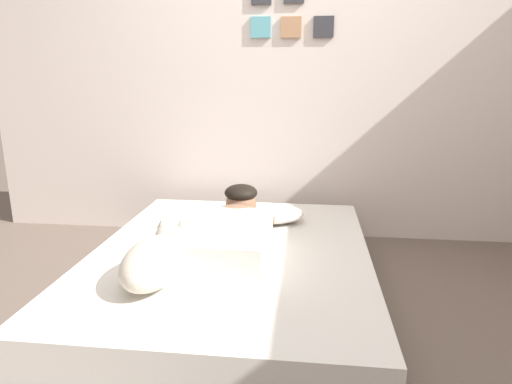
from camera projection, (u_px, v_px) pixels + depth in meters
The scene contains 8 objects.
ground_plane at pixel (272, 345), 2.09m from camera, with size 13.38×13.38×0.00m, color #66564C.
back_wall at pixel (292, 71), 3.30m from camera, with size 4.69×0.12×2.50m.
bed at pixel (232, 276), 2.46m from camera, with size 1.51×1.94×0.31m.
pillow at pixel (263, 213), 2.88m from camera, with size 0.52×0.32×0.11m, color white.
person_lying at pixel (231, 230), 2.41m from camera, with size 0.43×0.92×0.27m.
dog at pixel (156, 259), 2.04m from camera, with size 0.26×0.57×0.21m.
coffee_cup at pixel (257, 223), 2.74m from camera, with size 0.12×0.09×0.07m.
cell_phone at pixel (202, 260), 2.28m from camera, with size 0.07×0.14×0.01m, color black.
Camera 1 is at (0.14, -1.84, 1.21)m, focal length 31.52 mm.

